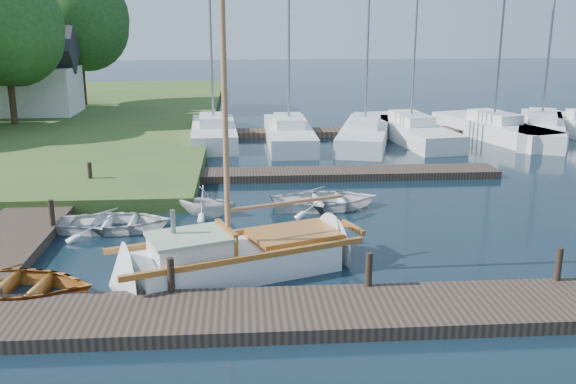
{
  "coord_description": "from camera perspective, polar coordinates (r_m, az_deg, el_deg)",
  "views": [
    {
      "loc": [
        -1.34,
        -18.53,
        6.3
      ],
      "look_at": [
        0.0,
        0.0,
        1.2
      ],
      "focal_mm": 40.0,
      "sensor_mm": 36.0,
      "label": 1
    }
  ],
  "objects": [
    {
      "name": "tree_3",
      "position": [
        38.71,
        -23.91,
        13.36
      ],
      "size": [
        6.41,
        6.38,
        8.74
      ],
      "color": "#332114",
      "rests_on": "shore"
    },
    {
      "name": "marina_boat_4",
      "position": [
        36.06,
        17.8,
        5.47
      ],
      "size": [
        4.52,
        8.74,
        10.58
      ],
      "rotation": [
        0.0,
        0.0,
        1.86
      ],
      "color": "white",
      "rests_on": "ground"
    },
    {
      "name": "tree_7",
      "position": [
        45.84,
        -18.18,
        14.5
      ],
      "size": [
        6.83,
        6.83,
        9.38
      ],
      "color": "#332114",
      "rests_on": "shore"
    },
    {
      "name": "mooring_post_4",
      "position": [
        20.17,
        -20.26,
        -1.75
      ],
      "size": [
        0.16,
        0.16,
        0.8
      ],
      "primitive_type": "cylinder",
      "color": "black",
      "rests_on": "left_dock"
    },
    {
      "name": "marina_boat_3",
      "position": [
        34.46,
        10.84,
        5.51
      ],
      "size": [
        3.4,
        8.96,
        11.54
      ],
      "rotation": [
        0.0,
        0.0,
        1.71
      ],
      "color": "white",
      "rests_on": "ground"
    },
    {
      "name": "mooring_post_5",
      "position": [
        24.84,
        -17.2,
        1.63
      ],
      "size": [
        0.16,
        0.16,
        0.8
      ],
      "primitive_type": "cylinder",
      "color": "black",
      "rests_on": "left_dock"
    },
    {
      "name": "tender_a",
      "position": [
        20.19,
        -15.23,
        -2.35
      ],
      "size": [
        3.4,
        2.43,
        0.7
      ],
      "primitive_type": "imported",
      "rotation": [
        0.0,
        0.0,
        1.57
      ],
      "color": "white",
      "rests_on": "ground"
    },
    {
      "name": "marina_boat_0",
      "position": [
        33.42,
        -6.62,
        5.4
      ],
      "size": [
        2.56,
        7.44,
        11.64
      ],
      "rotation": [
        0.0,
        0.0,
        1.62
      ],
      "color": "white",
      "rests_on": "ground"
    },
    {
      "name": "pontoon",
      "position": [
        36.86,
        13.9,
        5.3
      ],
      "size": [
        30.0,
        1.6,
        0.3
      ],
      "primitive_type": "cube",
      "color": "#2C221D",
      "rests_on": "ground"
    },
    {
      "name": "near_dock",
      "position": [
        14.03,
        1.8,
        -10.67
      ],
      "size": [
        18.0,
        2.2,
        0.3
      ],
      "primitive_type": "cube",
      "color": "#2C221D",
      "rests_on": "ground"
    },
    {
      "name": "mooring_post_1",
      "position": [
        14.74,
        -10.37,
        -7.25
      ],
      "size": [
        0.16,
        0.16,
        0.8
      ],
      "primitive_type": "cylinder",
      "color": "black",
      "rests_on": "near_dock"
    },
    {
      "name": "marina_boat_2",
      "position": [
        33.11,
        6.84,
        5.27
      ],
      "size": [
        4.29,
        8.59,
        10.84
      ],
      "rotation": [
        0.0,
        0.0,
        1.31
      ],
      "color": "white",
      "rests_on": "ground"
    },
    {
      "name": "house_c",
      "position": [
        42.63,
        -21.7,
        9.29
      ],
      "size": [
        5.25,
        4.0,
        5.28
      ],
      "color": "silver",
      "rests_on": "shore"
    },
    {
      "name": "far_dock",
      "position": [
        25.99,
        3.37,
        1.64
      ],
      "size": [
        14.0,
        1.6,
        0.3
      ],
      "primitive_type": "cube",
      "color": "#2C221D",
      "rests_on": "ground"
    },
    {
      "name": "marina_boat_5",
      "position": [
        37.09,
        21.57,
        5.39
      ],
      "size": [
        5.96,
        9.51,
        11.11
      ],
      "rotation": [
        0.0,
        0.0,
        1.14
      ],
      "color": "white",
      "rests_on": "ground"
    },
    {
      "name": "mooring_post_3",
      "position": [
        16.38,
        22.92,
        -5.92
      ],
      "size": [
        0.16,
        0.16,
        0.8
      ],
      "primitive_type": "cylinder",
      "color": "black",
      "rests_on": "near_dock"
    },
    {
      "name": "tender_c",
      "position": [
        21.78,
        3.3,
        -0.47
      ],
      "size": [
        3.84,
        2.9,
        0.75
      ],
      "primitive_type": "imported",
      "rotation": [
        0.0,
        0.0,
        1.66
      ],
      "color": "white",
      "rests_on": "ground"
    },
    {
      "name": "left_dock",
      "position": [
        22.44,
        -21.23,
        -1.63
      ],
      "size": [
        2.2,
        18.0,
        0.3
      ],
      "primitive_type": "cube",
      "color": "#2C221D",
      "rests_on": "ground"
    },
    {
      "name": "tender_b",
      "position": [
        21.14,
        -7.3,
        -0.59
      ],
      "size": [
        2.49,
        2.31,
        1.08
      ],
      "primitive_type": "imported",
      "rotation": [
        0.0,
        0.0,
        1.26
      ],
      "color": "white",
      "rests_on": "ground"
    },
    {
      "name": "sailboat",
      "position": [
        16.41,
        -4.07,
        -5.98
      ],
      "size": [
        7.38,
        4.36,
        9.83
      ],
      "rotation": [
        0.0,
        0.0,
        0.36
      ],
      "color": "white",
      "rests_on": "ground"
    },
    {
      "name": "ground",
      "position": [
        19.62,
        -0.0,
        -3.38
      ],
      "size": [
        160.0,
        160.0,
        0.0
      ],
      "primitive_type": "plane",
      "color": "black",
      "rests_on": "ground"
    },
    {
      "name": "dinghy",
      "position": [
        16.22,
        -23.4,
        -7.34
      ],
      "size": [
        4.16,
        3.23,
        0.79
      ],
      "primitive_type": "imported",
      "rotation": [
        0.0,
        0.0,
        1.43
      ],
      "color": "#964A1A",
      "rests_on": "ground"
    },
    {
      "name": "mooring_post_2",
      "position": [
        14.92,
        7.2,
        -6.83
      ],
      "size": [
        0.16,
        0.16,
        0.8
      ],
      "primitive_type": "cylinder",
      "color": "black",
      "rests_on": "near_dock"
    },
    {
      "name": "marina_boat_1",
      "position": [
        32.92,
        0.07,
        5.33
      ],
      "size": [
        2.22,
        8.2,
        11.03
      ],
      "rotation": [
        0.0,
        0.0,
        1.57
      ],
      "color": "white",
      "rests_on": "ground"
    }
  ]
}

